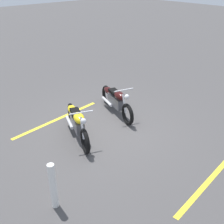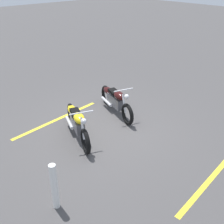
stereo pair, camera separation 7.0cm
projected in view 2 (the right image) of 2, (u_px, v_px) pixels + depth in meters
name	position (u px, v px, depth m)	size (l,w,h in m)	color
ground_plane	(104.00, 127.00, 8.31)	(60.00, 60.00, 0.00)	#474444
motorcycle_bright_foreground	(77.00, 122.00, 7.67)	(2.11, 0.95, 1.04)	black
motorcycle_dark_foreground	(115.00, 100.00, 8.95)	(2.16, 0.84, 1.04)	black
bollard_post	(54.00, 187.00, 5.33)	(0.14, 0.14, 1.03)	white
parking_stripe_near	(57.00, 119.00, 8.74)	(3.20, 0.12, 0.01)	yellow
parking_stripe_mid	(213.00, 176.00, 6.35)	(3.20, 0.12, 0.01)	yellow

